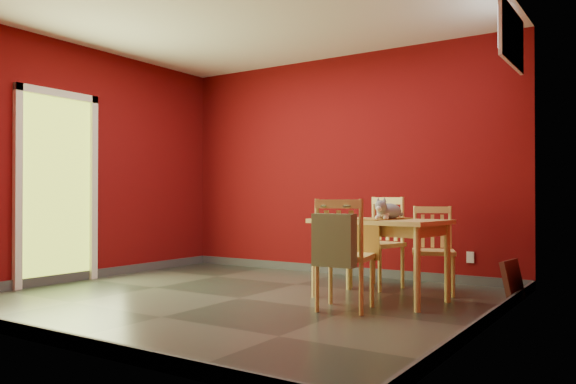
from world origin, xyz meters
The scene contains 13 objects.
ground centered at (0.00, 0.00, 0.00)m, with size 4.50×4.50×0.00m, color #2D342D.
room_shell centered at (0.00, 0.00, 0.05)m, with size 4.50×4.50×4.50m.
doorway centered at (-2.23, -0.40, 1.12)m, with size 0.06×1.01×2.13m.
window centered at (2.23, 1.00, 2.35)m, with size 0.05×0.90×0.50m.
outlet_plate centered at (1.60, 1.99, 0.30)m, with size 0.08×0.01×0.12m, color silver.
dining_table centered at (1.13, 0.65, 0.65)m, with size 1.27×0.84×0.74m.
table_runner centered at (1.13, 0.53, 0.69)m, with size 0.41×0.73×0.35m.
chair_far_left centered at (0.84, 1.29, 0.49)m, with size 0.54×0.54×0.95m.
chair_far_right centered at (1.43, 1.27, 0.44)m, with size 0.52×0.52×0.86m.
chair_near centered at (1.09, 0.02, 0.48)m, with size 0.51×0.51×0.93m.
tote_bag centered at (1.12, -0.20, 0.60)m, with size 0.36×0.21×0.49m.
cat centered at (1.22, 0.67, 0.85)m, with size 0.22×0.41×0.21m, color slate, non-canonical shape.
picture_frame centered at (2.19, 1.21, 0.19)m, with size 0.17×0.39×0.38m.
Camera 1 is at (3.27, -4.17, 0.94)m, focal length 35.00 mm.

